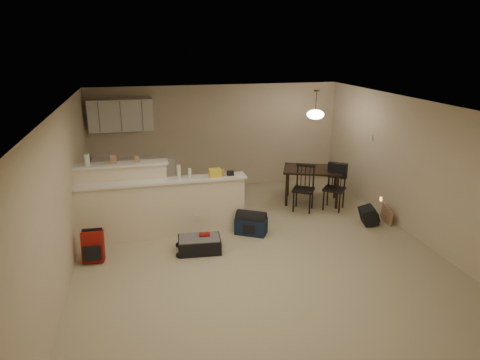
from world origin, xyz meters
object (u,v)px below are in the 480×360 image
object	(u,v)px
suitcase	(199,245)
navy_duffel	(251,226)
dining_chair_near	(304,188)
pendant_lamp	(315,114)
dining_chair_far	(334,188)
dining_table	(312,173)
black_daypack	(368,216)
red_backpack	(93,246)

from	to	relation	value
suitcase	navy_duffel	world-z (taller)	navy_duffel
dining_chair_near	suitcase	distance (m)	2.82
pendant_lamp	dining_chair_near	world-z (taller)	pendant_lamp
dining_chair_far	dining_table	bearing A→B (deg)	158.44
navy_duffel	dining_table	bearing A→B (deg)	67.15
dining_chair_far	black_daypack	distance (m)	1.00
red_backpack	navy_duffel	xyz separation A→B (m)	(2.79, 0.41, -0.10)
dining_chair_far	suitcase	size ratio (longest dim) A/B	1.34
dining_table	black_daypack	size ratio (longest dim) A/B	3.84
dining_table	pendant_lamp	bearing A→B (deg)	156.90
dining_chair_near	black_daypack	world-z (taller)	dining_chair_near
black_daypack	red_backpack	bearing A→B (deg)	106.93
dining_chair_near	black_daypack	size ratio (longest dim) A/B	2.57
red_backpack	navy_duffel	distance (m)	2.82
pendant_lamp	black_daypack	distance (m)	2.39
pendant_lamp	navy_duffel	world-z (taller)	pendant_lamp
dining_table	navy_duffel	world-z (taller)	dining_table
dining_table	black_daypack	bearing A→B (deg)	-44.22
pendant_lamp	navy_duffel	size ratio (longest dim) A/B	1.08
dining_chair_near	pendant_lamp	bearing A→B (deg)	81.66
dining_table	navy_duffel	distance (m)	2.26
dining_table	dining_chair_far	world-z (taller)	dining_chair_far
red_backpack	navy_duffel	world-z (taller)	red_backpack
pendant_lamp	dining_chair_near	distance (m)	1.60
pendant_lamp	black_daypack	world-z (taller)	pendant_lamp
black_daypack	dining_chair_far	bearing A→B (deg)	34.37
pendant_lamp	black_daypack	xyz separation A→B (m)	(0.63, -1.42, -1.82)
black_daypack	dining_table	bearing A→B (deg)	37.36
pendant_lamp	dining_chair_far	distance (m)	1.62
pendant_lamp	black_daypack	size ratio (longest dim) A/B	1.62
pendant_lamp	dining_table	bearing A→B (deg)	-45.00
suitcase	red_backpack	distance (m)	1.75
red_backpack	navy_duffel	bearing A→B (deg)	11.18
dining_chair_near	dining_chair_far	bearing A→B (deg)	23.09
suitcase	black_daypack	world-z (taller)	black_daypack
red_backpack	dining_table	bearing A→B (deg)	23.73
dining_chair_near	red_backpack	bearing A→B (deg)	-130.90
suitcase	red_backpack	size ratio (longest dim) A/B	1.42
dining_chair_near	suitcase	world-z (taller)	dining_chair_near
dining_chair_near	dining_table	bearing A→B (deg)	81.66
dining_chair_near	navy_duffel	world-z (taller)	dining_chair_near
suitcase	pendant_lamp	bearing A→B (deg)	37.48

